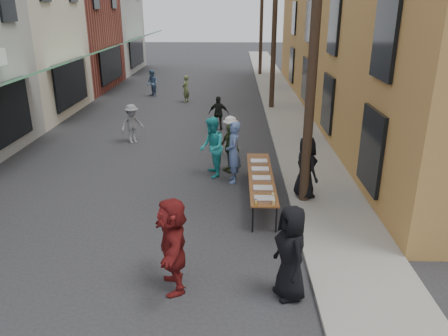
{
  "coord_description": "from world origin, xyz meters",
  "views": [
    {
      "loc": [
        2.33,
        -8.37,
        5.28
      ],
      "look_at": [
        2.06,
        2.27,
        1.3
      ],
      "focal_mm": 35.0,
      "sensor_mm": 36.0,
      "label": 1
    }
  ],
  "objects_px": {
    "utility_pole_mid": "(275,21)",
    "guest_front_c": "(212,147)",
    "utility_pole_near": "(314,38)",
    "catering_tray_sausage": "(264,199)",
    "guest_front_a": "(291,253)",
    "server": "(306,167)",
    "serving_table": "(261,177)",
    "utility_pole_far": "(262,16)"
  },
  "relations": [
    {
      "from": "guest_front_c",
      "to": "server",
      "type": "height_order",
      "value": "guest_front_c"
    },
    {
      "from": "catering_tray_sausage",
      "to": "serving_table",
      "type": "bearing_deg",
      "value": 90.0
    },
    {
      "from": "utility_pole_mid",
      "to": "utility_pole_near",
      "type": "bearing_deg",
      "value": -90.0
    },
    {
      "from": "catering_tray_sausage",
      "to": "guest_front_c",
      "type": "distance_m",
      "value": 3.84
    },
    {
      "from": "utility_pole_mid",
      "to": "guest_front_a",
      "type": "height_order",
      "value": "utility_pole_mid"
    },
    {
      "from": "serving_table",
      "to": "server",
      "type": "bearing_deg",
      "value": 4.03
    },
    {
      "from": "utility_pole_far",
      "to": "catering_tray_sausage",
      "type": "xyz_separation_m",
      "value": [
        -1.22,
        -25.54,
        -3.71
      ]
    },
    {
      "from": "catering_tray_sausage",
      "to": "utility_pole_near",
      "type": "bearing_deg",
      "value": 51.62
    },
    {
      "from": "utility_pole_near",
      "to": "utility_pole_far",
      "type": "distance_m",
      "value": 24.0
    },
    {
      "from": "utility_pole_mid",
      "to": "serving_table",
      "type": "xyz_separation_m",
      "value": [
        -1.22,
        -11.89,
        -3.79
      ]
    },
    {
      "from": "utility_pole_far",
      "to": "catering_tray_sausage",
      "type": "relative_size",
      "value": 18.0
    },
    {
      "from": "guest_front_c",
      "to": "guest_front_a",
      "type": "bearing_deg",
      "value": 6.27
    },
    {
      "from": "utility_pole_mid",
      "to": "guest_front_c",
      "type": "bearing_deg",
      "value": -105.11
    },
    {
      "from": "utility_pole_mid",
      "to": "guest_front_a",
      "type": "relative_size",
      "value": 4.77
    },
    {
      "from": "guest_front_c",
      "to": "server",
      "type": "xyz_separation_m",
      "value": [
        2.75,
        -1.8,
        0.0
      ]
    },
    {
      "from": "utility_pole_far",
      "to": "serving_table",
      "type": "xyz_separation_m",
      "value": [
        -1.22,
        -23.89,
        -3.79
      ]
    },
    {
      "from": "utility_pole_near",
      "to": "guest_front_a",
      "type": "distance_m",
      "value": 5.63
    },
    {
      "from": "catering_tray_sausage",
      "to": "server",
      "type": "height_order",
      "value": "server"
    },
    {
      "from": "catering_tray_sausage",
      "to": "server",
      "type": "xyz_separation_m",
      "value": [
        1.27,
        1.74,
        0.2
      ]
    },
    {
      "from": "catering_tray_sausage",
      "to": "guest_front_c",
      "type": "height_order",
      "value": "guest_front_c"
    },
    {
      "from": "guest_front_c",
      "to": "utility_pole_far",
      "type": "bearing_deg",
      "value": 163.26
    },
    {
      "from": "serving_table",
      "to": "utility_pole_near",
      "type": "bearing_deg",
      "value": -5.28
    },
    {
      "from": "catering_tray_sausage",
      "to": "guest_front_a",
      "type": "relative_size",
      "value": 0.26
    },
    {
      "from": "catering_tray_sausage",
      "to": "server",
      "type": "relative_size",
      "value": 0.28
    },
    {
      "from": "guest_front_c",
      "to": "utility_pole_mid",
      "type": "bearing_deg",
      "value": 155.15
    },
    {
      "from": "guest_front_c",
      "to": "serving_table",
      "type": "bearing_deg",
      "value": 28.39
    },
    {
      "from": "utility_pole_far",
      "to": "catering_tray_sausage",
      "type": "bearing_deg",
      "value": -92.73
    },
    {
      "from": "utility_pole_far",
      "to": "server",
      "type": "distance_m",
      "value": 24.06
    },
    {
      "from": "guest_front_a",
      "to": "serving_table",
      "type": "bearing_deg",
      "value": 166.92
    },
    {
      "from": "catering_tray_sausage",
      "to": "guest_front_a",
      "type": "xyz_separation_m",
      "value": [
        0.32,
        -2.73,
        0.15
      ]
    },
    {
      "from": "utility_pole_mid",
      "to": "guest_front_a",
      "type": "distance_m",
      "value": 16.68
    },
    {
      "from": "guest_front_a",
      "to": "server",
      "type": "height_order",
      "value": "guest_front_a"
    },
    {
      "from": "serving_table",
      "to": "guest_front_c",
      "type": "relative_size",
      "value": 2.03
    },
    {
      "from": "utility_pole_mid",
      "to": "catering_tray_sausage",
      "type": "xyz_separation_m",
      "value": [
        -1.22,
        -13.54,
        -3.71
      ]
    },
    {
      "from": "utility_pole_far",
      "to": "guest_front_c",
      "type": "xyz_separation_m",
      "value": [
        -2.7,
        -22.0,
        -3.52
      ]
    },
    {
      "from": "utility_pole_near",
      "to": "catering_tray_sausage",
      "type": "bearing_deg",
      "value": -128.38
    },
    {
      "from": "utility_pole_mid",
      "to": "utility_pole_far",
      "type": "relative_size",
      "value": 1.0
    },
    {
      "from": "utility_pole_near",
      "to": "server",
      "type": "relative_size",
      "value": 5.06
    },
    {
      "from": "serving_table",
      "to": "guest_front_a",
      "type": "bearing_deg",
      "value": -85.85
    },
    {
      "from": "utility_pole_mid",
      "to": "server",
      "type": "height_order",
      "value": "utility_pole_mid"
    },
    {
      "from": "serving_table",
      "to": "guest_front_c",
      "type": "bearing_deg",
      "value": 128.13
    },
    {
      "from": "guest_front_a",
      "to": "guest_front_c",
      "type": "distance_m",
      "value": 6.52
    }
  ]
}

